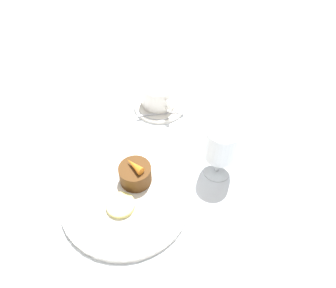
{
  "coord_description": "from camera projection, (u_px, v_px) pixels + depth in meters",
  "views": [
    {
      "loc": [
        0.4,
        -0.13,
        0.6
      ],
      "look_at": [
        -0.03,
        0.09,
        0.04
      ],
      "focal_mm": 35.0,
      "sensor_mm": 36.0,
      "label": 1
    }
  ],
  "objects": [
    {
      "name": "wine_glass",
      "position": [
        221.0,
        146.0,
        0.67
      ],
      "size": [
        0.07,
        0.07,
        0.13
      ],
      "color": "silver",
      "rests_on": "ground_plane"
    },
    {
      "name": "coffee_cup",
      "position": [
        159.0,
        94.0,
        0.85
      ],
      "size": [
        0.12,
        0.09,
        0.06
      ],
      "color": "white",
      "rests_on": "saucer"
    },
    {
      "name": "fork",
      "position": [
        115.0,
        137.0,
        0.81
      ],
      "size": [
        0.03,
        0.19,
        0.01
      ],
      "color": "silver",
      "rests_on": "ground_plane"
    },
    {
      "name": "carrot_garnish",
      "position": [
        134.0,
        165.0,
        0.67
      ],
      "size": [
        0.05,
        0.03,
        0.02
      ],
      "color": "orange",
      "rests_on": "dessert_cake"
    },
    {
      "name": "spoon",
      "position": [
        166.0,
        113.0,
        0.85
      ],
      "size": [
        0.05,
        0.12,
        0.0
      ],
      "color": "silver",
      "rests_on": "saucer"
    },
    {
      "name": "ground_plane",
      "position": [
        139.0,
        179.0,
        0.72
      ],
      "size": [
        3.0,
        3.0,
        0.0
      ],
      "primitive_type": "plane",
      "color": "white"
    },
    {
      "name": "saucer",
      "position": [
        160.0,
        105.0,
        0.88
      ],
      "size": [
        0.14,
        0.14,
        0.01
      ],
      "color": "white",
      "rests_on": "ground_plane"
    },
    {
      "name": "dinner_plate",
      "position": [
        126.0,
        198.0,
        0.68
      ],
      "size": [
        0.27,
        0.27,
        0.01
      ],
      "color": "white",
      "rests_on": "ground_plane"
    },
    {
      "name": "pineapple_slice",
      "position": [
        121.0,
        205.0,
        0.66
      ],
      "size": [
        0.06,
        0.06,
        0.01
      ],
      "color": "#EFE075",
      "rests_on": "dinner_plate"
    },
    {
      "name": "dessert_cake",
      "position": [
        135.0,
        174.0,
        0.69
      ],
      "size": [
        0.07,
        0.07,
        0.04
      ],
      "color": "#563314",
      "rests_on": "dinner_plate"
    }
  ]
}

